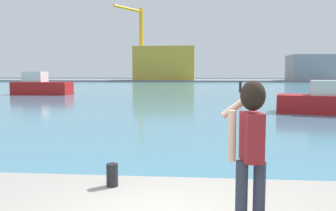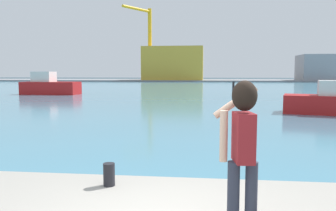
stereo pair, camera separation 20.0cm
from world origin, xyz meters
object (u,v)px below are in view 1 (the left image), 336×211
Objects in this scene: boat_moored at (41,86)px; port_crane at (139,37)px; harbor_bollard at (112,175)px; person_photographer at (250,140)px; warehouse_left at (165,64)px; warehouse_right at (309,68)px.

port_crane is at bearing 91.45° from boat_moored.
harbor_bollard is 0.02× the size of port_crane.
warehouse_left reaches higher than person_photographer.
boat_moored is 0.59× the size of warehouse_right.
warehouse_right reaches higher than boat_moored.
person_photographer is at bearing -58.61° from boat_moored.
harbor_bollard is at bearing -60.42° from boat_moored.
warehouse_left is 0.84× the size of port_crane.
boat_moored is at bearing 20.99° from person_photographer.
boat_moored is 56.79m from port_crane.
harbor_bollard is at bearing -109.48° from warehouse_right.
boat_moored is 0.38× the size of warehouse_left.
person_photographer is 0.09× the size of port_crane.
person_photographer is 0.11× the size of warehouse_left.
boat_moored is (-17.03, 30.61, -0.64)m from person_photographer.
warehouse_left is 37.78m from warehouse_right.
port_crane is at bearing 99.52° from harbor_bollard.
person_photographer is at bearing -108.04° from warehouse_right.
warehouse_left is (-7.38, 85.63, 4.14)m from harbor_bollard.
port_crane is (-44.64, -0.91, 8.03)m from warehouse_right.
port_crane reaches higher than warehouse_left.
harbor_bollard is 0.04× the size of warehouse_right.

